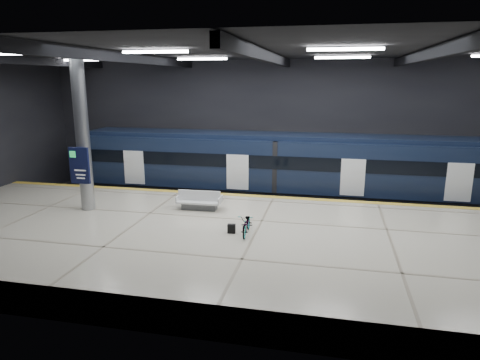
% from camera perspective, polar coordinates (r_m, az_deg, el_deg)
% --- Properties ---
extents(ground, '(30.00, 30.00, 0.00)m').
position_cam_1_polar(ground, '(19.27, 3.35, -7.60)').
color(ground, black).
rests_on(ground, ground).
extents(room_shell, '(30.10, 16.10, 8.05)m').
position_cam_1_polar(room_shell, '(18.04, 3.60, 9.62)').
color(room_shell, black).
rests_on(room_shell, ground).
extents(platform, '(30.00, 11.00, 1.10)m').
position_cam_1_polar(platform, '(16.77, 2.04, -8.84)').
color(platform, beige).
rests_on(platform, ground).
extents(safety_strip, '(30.00, 0.40, 0.01)m').
position_cam_1_polar(safety_strip, '(21.51, 4.53, -2.28)').
color(safety_strip, gold).
rests_on(safety_strip, platform).
extents(rails, '(30.00, 1.52, 0.16)m').
position_cam_1_polar(rails, '(24.42, 5.36, -2.89)').
color(rails, gray).
rests_on(rails, ground).
extents(train, '(29.40, 2.84, 3.79)m').
position_cam_1_polar(train, '(23.79, 11.77, 1.36)').
color(train, black).
rests_on(train, ground).
extents(bench, '(2.03, 0.90, 0.89)m').
position_cam_1_polar(bench, '(19.47, -5.44, -3.04)').
color(bench, '#595B60').
rests_on(bench, platform).
extents(bicycle, '(0.64, 1.62, 0.84)m').
position_cam_1_polar(bicycle, '(16.32, 0.92, -5.85)').
color(bicycle, '#99999E').
rests_on(bicycle, platform).
extents(pannier_bag, '(0.31, 0.21, 0.35)m').
position_cam_1_polar(pannier_bag, '(16.52, -1.14, -6.50)').
color(pannier_bag, black).
rests_on(pannier_bag, platform).
extents(info_column, '(0.90, 0.78, 6.90)m').
position_cam_1_polar(info_column, '(20.04, -20.30, 5.58)').
color(info_column, '#9EA0A5').
rests_on(info_column, platform).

